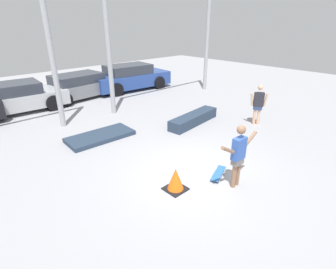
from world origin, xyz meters
The scene contains 11 objects.
ground_plane centered at (0.00, 0.00, 0.00)m, with size 36.00×36.00×0.00m, color #9E9EA3.
skateboarder centered at (0.30, -1.01, 0.91)m, with size 1.36×0.21×1.61m.
skateboard centered at (0.37, -0.46, 0.06)m, with size 0.84×0.50×0.08m.
grind_box centered at (2.73, 2.52, 0.20)m, with size 2.55×0.57×0.40m, color #28384C.
manual_pad centered at (-0.69, 3.80, 0.07)m, with size 2.25×1.05×0.15m, color #28384C.
canopy_support_right centered at (4.26, 5.80, 3.45)m, with size 6.45×0.20×5.48m.
parked_car_silver centered at (-1.85, 8.87, 0.64)m, with size 4.12×2.11×1.29m.
parked_car_grey centered at (1.25, 9.12, 0.62)m, with size 4.57×2.21×1.26m.
parked_car_blue centered at (4.20, 8.74, 0.71)m, with size 4.67×2.20×1.44m.
bystander centered at (4.47, 0.80, 0.87)m, with size 0.49×0.56×1.57m.
traffic_cone centered at (-0.89, -0.12, 0.28)m, with size 0.50×0.50×0.58m.
Camera 1 is at (-4.65, -3.86, 3.79)m, focal length 28.00 mm.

